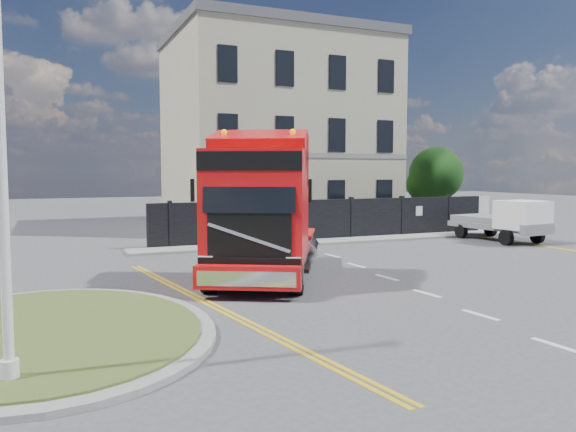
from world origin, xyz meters
name	(u,v)px	position (x,y,z in m)	size (l,w,h in m)	color
ground	(297,283)	(0.00, 0.00, 0.00)	(120.00, 120.00, 0.00)	#424244
traffic_island	(45,332)	(-7.00, -3.00, 0.08)	(6.80, 6.80, 0.17)	gray
hoarding_fence	(343,219)	(6.55, 9.00, 1.00)	(18.80, 0.25, 2.00)	black
georgian_building	(276,132)	(6.00, 16.50, 5.77)	(12.30, 10.30, 12.80)	#B1AA8C
tree	(433,177)	(14.38, 12.10, 3.05)	(3.20, 3.20, 4.80)	#382619
pavement_far	(342,241)	(6.00, 8.10, 0.06)	(20.00, 1.60, 0.12)	gray
truck	(261,216)	(-0.97, 0.52, 2.01)	(6.00, 7.89, 4.48)	black
flatbed_pickup	(513,220)	(13.25, 4.66, 1.09)	(2.29, 4.98, 2.02)	slate
lamppost_island	(0,144)	(-7.50, -5.76, 3.77)	(0.22, 0.45, 7.25)	silver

